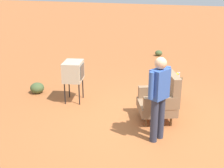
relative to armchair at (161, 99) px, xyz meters
name	(u,v)px	position (x,y,z in m)	size (l,w,h in m)	color
ground_plane	(154,123)	(0.20, -0.09, -0.50)	(60.00, 60.00, 0.00)	#AD6033
armchair	(161,99)	(0.00, 0.00, 0.00)	(1.02, 1.03, 1.06)	brown
side_table	(169,83)	(-0.91, 0.01, 0.05)	(0.56, 0.56, 0.65)	black
tv_on_stand	(73,71)	(-0.33, -2.26, 0.28)	(0.69, 0.57, 1.03)	black
person_standing	(159,94)	(0.83, 0.10, 0.44)	(0.52, 0.36, 1.64)	#2D3347
soda_can_blue	(178,79)	(-0.82, 0.23, 0.21)	(0.07, 0.07, 0.12)	blue
bottle_short_clear	(178,76)	(-0.93, 0.21, 0.25)	(0.06, 0.06, 0.20)	silver
flower_vase	(177,78)	(-0.69, 0.21, 0.30)	(0.15, 0.10, 0.27)	silver
shrub_near	(159,53)	(-5.62, -1.20, -0.39)	(0.29, 0.29, 0.22)	#475B33
shrub_far	(37,88)	(-0.46, -3.46, -0.35)	(0.37, 0.37, 0.29)	#475B33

